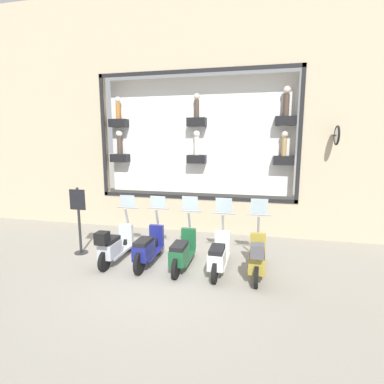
# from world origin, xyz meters

# --- Properties ---
(ground_plane) EXTENTS (120.00, 120.00, 0.00)m
(ground_plane) POSITION_xyz_m (0.00, 0.00, 0.00)
(ground_plane) COLOR gray
(building_facade) EXTENTS (1.20, 36.00, 7.79)m
(building_facade) POSITION_xyz_m (3.60, -0.00, 3.96)
(building_facade) COLOR tan
(building_facade) RESTS_ON ground_plane
(scooter_olive_0) EXTENTS (1.80, 0.61, 1.65)m
(scooter_olive_0) POSITION_xyz_m (0.35, -2.14, 0.47)
(scooter_olive_0) COLOR black
(scooter_olive_0) RESTS_ON ground_plane
(scooter_white_1) EXTENTS (1.79, 0.60, 1.63)m
(scooter_white_1) POSITION_xyz_m (0.41, -1.26, 0.42)
(scooter_white_1) COLOR black
(scooter_white_1) RESTS_ON ground_plane
(scooter_green_2) EXTENTS (1.80, 0.60, 1.64)m
(scooter_green_2) POSITION_xyz_m (0.41, -0.38, 0.43)
(scooter_green_2) COLOR black
(scooter_green_2) RESTS_ON ground_plane
(scooter_navy_3) EXTENTS (1.81, 0.60, 1.60)m
(scooter_navy_3) POSITION_xyz_m (0.42, 0.50, 0.44)
(scooter_navy_3) COLOR black
(scooter_navy_3) RESTS_ON ground_plane
(scooter_silver_4) EXTENTS (1.80, 0.60, 1.59)m
(scooter_silver_4) POSITION_xyz_m (0.35, 1.39, 0.47)
(scooter_silver_4) COLOR black
(scooter_silver_4) RESTS_ON ground_plane
(shop_sign_post) EXTENTS (0.36, 0.45, 1.83)m
(shop_sign_post) POSITION_xyz_m (0.73, 2.60, 1.00)
(shop_sign_post) COLOR #232326
(shop_sign_post) RESTS_ON ground_plane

